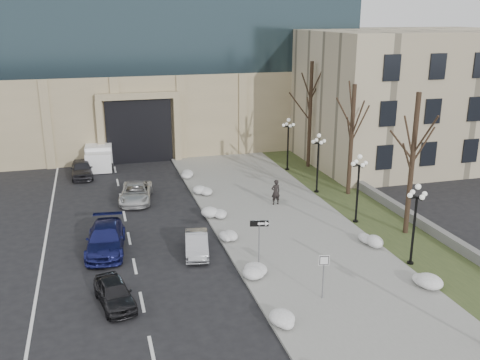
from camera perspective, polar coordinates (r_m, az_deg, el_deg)
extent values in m
plane|color=black|center=(23.43, 8.01, -17.71)|extent=(160.00, 160.00, 0.00)
cube|color=gray|center=(36.07, 4.31, -4.43)|extent=(9.00, 40.00, 0.12)
cube|color=gray|center=(34.87, -2.69, -5.16)|extent=(0.30, 40.00, 0.14)
cube|color=#334221|center=(38.66, 13.43, -3.37)|extent=(4.00, 40.00, 0.10)
cube|color=slate|center=(41.14, 14.57, -1.75)|extent=(0.50, 30.00, 0.70)
cube|color=tan|center=(60.49, -9.76, 8.12)|extent=(40.00, 20.00, 8.00)
cube|color=black|center=(51.66, -10.81, 5.39)|extent=(6.00, 2.50, 6.00)
cube|color=tan|center=(49.72, -10.87, 8.80)|extent=(7.50, 0.60, 0.60)
cube|color=tan|center=(50.13, -14.66, 4.78)|extent=(0.60, 0.60, 6.00)
cube|color=tan|center=(50.70, -6.71, 5.36)|extent=(0.60, 0.60, 6.00)
cube|color=#BDAE8E|center=(55.01, 17.93, 8.76)|extent=(22.00, 18.00, 12.00)
cube|color=black|center=(43.99, 15.12, 2.37)|extent=(1.40, 0.25, 2.00)
cube|color=black|center=(46.13, 19.41, 2.66)|extent=(1.40, 0.25, 2.00)
cube|color=black|center=(48.51, 23.30, 2.90)|extent=(1.40, 0.25, 2.00)
cube|color=black|center=(43.26, 15.48, 6.85)|extent=(1.40, 0.25, 2.00)
cube|color=black|center=(45.44, 19.85, 6.93)|extent=(1.40, 0.25, 2.00)
cube|color=black|center=(47.85, 23.80, 6.96)|extent=(1.40, 0.25, 2.00)
cube|color=black|center=(42.80, 15.86, 11.45)|extent=(1.40, 0.25, 2.00)
cube|color=black|center=(45.00, 20.31, 11.30)|extent=(1.40, 0.25, 2.00)
imported|color=black|center=(26.79, -13.24, -11.64)|extent=(2.15, 3.88, 1.25)
imported|color=#A9AAB0|center=(31.34, -4.64, -6.81)|extent=(1.89, 3.87, 1.22)
imported|color=navy|center=(32.50, -14.13, -6.11)|extent=(2.68, 5.45, 1.52)
imported|color=silver|center=(40.50, -11.04, -1.33)|extent=(3.01, 5.13, 1.34)
imported|color=#2C2C31|center=(47.61, -16.52, 1.17)|extent=(1.85, 4.40, 1.49)
imported|color=black|center=(38.74, 3.83, -1.30)|extent=(0.72, 0.51, 1.87)
cube|color=white|center=(51.55, -14.73, 2.88)|extent=(2.61, 5.37, 2.10)
cube|color=white|center=(48.54, -14.84, 1.86)|extent=(2.30, 1.80, 1.68)
cylinder|color=black|center=(48.96, -16.01, 1.19)|extent=(0.31, 0.75, 0.73)
cylinder|color=black|center=(48.85, -13.56, 1.35)|extent=(0.31, 0.75, 0.73)
cylinder|color=black|center=(53.30, -15.75, 2.50)|extent=(0.31, 0.75, 0.73)
cylinder|color=black|center=(53.20, -13.50, 2.65)|extent=(0.31, 0.75, 0.73)
cylinder|color=slate|center=(29.20, 2.04, -6.98)|extent=(0.06, 0.06, 2.76)
cube|color=black|center=(28.70, 2.07, -4.66)|extent=(0.99, 0.27, 0.34)
cube|color=white|center=(28.69, 2.39, -4.67)|extent=(0.47, 0.12, 0.13)
cone|color=white|center=(28.71, 2.92, -4.66)|extent=(0.29, 0.32, 0.28)
cylinder|color=slate|center=(26.51, 8.86, -10.34)|extent=(0.06, 0.06, 2.35)
cube|color=white|center=(26.08, 8.96, -8.46)|extent=(0.51, 0.16, 0.51)
cube|color=black|center=(26.05, 8.97, -8.48)|extent=(0.44, 0.12, 0.45)
cube|color=white|center=(26.05, 8.97, -8.49)|extent=(0.38, 0.10, 0.39)
ellipsoid|color=white|center=(24.62, 5.07, -14.87)|extent=(1.10, 1.60, 0.36)
ellipsoid|color=white|center=(28.50, 2.07, -10.03)|extent=(1.10, 1.60, 0.36)
ellipsoid|color=white|center=(32.84, -1.22, -6.18)|extent=(1.10, 1.60, 0.36)
ellipsoid|color=white|center=(36.53, -2.61, -3.70)|extent=(1.10, 1.60, 0.36)
ellipsoid|color=white|center=(41.18, -4.00, -1.27)|extent=(1.10, 1.60, 0.36)
ellipsoid|color=white|center=(45.59, -5.37, 0.54)|extent=(1.10, 1.60, 0.36)
ellipsoid|color=white|center=(28.89, 19.10, -10.65)|extent=(1.10, 1.60, 0.36)
ellipsoid|color=white|center=(33.32, 14.16, -6.38)|extent=(1.10, 1.60, 0.36)
cylinder|color=black|center=(31.55, 17.69, -8.48)|extent=(0.36, 0.36, 0.20)
cylinder|color=black|center=(30.80, 18.01, -5.29)|extent=(0.14, 0.14, 4.00)
cylinder|color=black|center=(30.12, 18.36, -1.76)|extent=(0.10, 0.90, 0.10)
cylinder|color=black|center=(30.12, 18.36, -1.76)|extent=(0.90, 0.10, 0.10)
sphere|color=white|center=(29.93, 18.47, -0.68)|extent=(0.32, 0.32, 0.32)
sphere|color=white|center=(30.32, 19.10, -1.41)|extent=(0.28, 0.28, 0.28)
sphere|color=white|center=(29.83, 17.67, -1.58)|extent=(0.28, 0.28, 0.28)
sphere|color=white|center=(30.42, 17.93, -1.23)|extent=(0.28, 0.28, 0.28)
sphere|color=white|center=(29.72, 18.86, -1.76)|extent=(0.28, 0.28, 0.28)
cylinder|color=black|center=(36.64, 12.21, -4.37)|extent=(0.36, 0.36, 0.20)
cylinder|color=black|center=(35.99, 12.41, -1.56)|extent=(0.14, 0.14, 4.00)
cylinder|color=black|center=(35.41, 12.61, 1.51)|extent=(0.10, 0.90, 0.10)
cylinder|color=black|center=(35.41, 12.61, 1.51)|extent=(0.90, 0.10, 0.10)
sphere|color=white|center=(35.26, 12.68, 2.45)|extent=(0.32, 0.32, 0.32)
sphere|color=white|center=(35.58, 13.27, 1.79)|extent=(0.28, 0.28, 0.28)
sphere|color=white|center=(35.16, 11.98, 1.69)|extent=(0.28, 0.28, 0.28)
sphere|color=white|center=(35.75, 12.29, 1.93)|extent=(0.28, 0.28, 0.28)
sphere|color=white|center=(34.99, 12.97, 1.55)|extent=(0.28, 0.28, 0.28)
cylinder|color=black|center=(42.12, 8.16, -1.27)|extent=(0.36, 0.36, 0.20)
cylinder|color=black|center=(41.56, 8.27, 1.22)|extent=(0.14, 0.14, 4.00)
cylinder|color=black|center=(41.05, 8.39, 3.90)|extent=(0.10, 0.90, 0.10)
cylinder|color=black|center=(41.05, 8.39, 3.90)|extent=(0.90, 0.10, 0.10)
sphere|color=white|center=(40.92, 8.42, 4.72)|extent=(0.32, 0.32, 0.32)
sphere|color=white|center=(41.20, 8.97, 4.14)|extent=(0.28, 0.28, 0.28)
sphere|color=white|center=(40.84, 7.82, 4.07)|extent=(0.28, 0.28, 0.28)
sphere|color=white|center=(41.42, 8.15, 4.24)|extent=(0.28, 0.28, 0.28)
sphere|color=white|center=(40.62, 8.65, 3.96)|extent=(0.28, 0.28, 0.28)
cylinder|color=black|center=(47.85, 5.06, 1.11)|extent=(0.36, 0.36, 0.20)
cylinder|color=black|center=(47.36, 5.12, 3.32)|extent=(0.14, 0.14, 4.00)
cylinder|color=black|center=(46.92, 5.19, 5.69)|extent=(0.10, 0.90, 0.10)
cylinder|color=black|center=(46.92, 5.19, 5.69)|extent=(0.90, 0.10, 0.10)
sphere|color=white|center=(46.80, 5.21, 6.41)|extent=(0.32, 0.32, 0.32)
sphere|color=white|center=(47.05, 5.71, 5.89)|extent=(0.28, 0.28, 0.28)
sphere|color=white|center=(46.73, 4.67, 5.84)|extent=(0.28, 0.28, 0.28)
sphere|color=white|center=(47.30, 5.00, 5.97)|extent=(0.28, 0.28, 0.28)
sphere|color=white|center=(46.48, 5.39, 5.76)|extent=(0.28, 0.28, 0.28)
cylinder|color=black|center=(34.33, 17.86, 1.45)|extent=(0.32, 0.32, 9.00)
cylinder|color=black|center=(41.06, 11.78, 4.08)|extent=(0.32, 0.32, 8.50)
cylinder|color=black|center=(48.04, 7.47, 6.80)|extent=(0.32, 0.32, 9.50)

